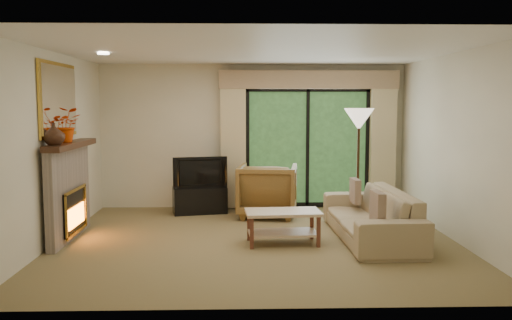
{
  "coord_description": "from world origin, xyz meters",
  "views": [
    {
      "loc": [
        -0.22,
        -7.35,
        1.9
      ],
      "look_at": [
        0.0,
        0.3,
        1.1
      ],
      "focal_mm": 38.0,
      "sensor_mm": 36.0,
      "label": 1
    }
  ],
  "objects_px": {
    "sofa": "(371,215)",
    "coffee_table": "(283,227)",
    "armchair": "(267,190)",
    "media_console": "(200,200)"
  },
  "relations": [
    {
      "from": "sofa",
      "to": "armchair",
      "type": "bearing_deg",
      "value": -140.25
    },
    {
      "from": "armchair",
      "to": "coffee_table",
      "type": "height_order",
      "value": "armchair"
    },
    {
      "from": "armchair",
      "to": "coffee_table",
      "type": "distance_m",
      "value": 1.82
    },
    {
      "from": "media_console",
      "to": "coffee_table",
      "type": "height_order",
      "value": "media_console"
    },
    {
      "from": "armchair",
      "to": "media_console",
      "type": "bearing_deg",
      "value": -6.87
    },
    {
      "from": "sofa",
      "to": "coffee_table",
      "type": "bearing_deg",
      "value": -80.98
    },
    {
      "from": "coffee_table",
      "to": "armchair",
      "type": "bearing_deg",
      "value": 90.02
    },
    {
      "from": "media_console",
      "to": "armchair",
      "type": "xyz_separation_m",
      "value": [
        1.16,
        -0.3,
        0.22
      ]
    },
    {
      "from": "armchair",
      "to": "coffee_table",
      "type": "bearing_deg",
      "value": 101.48
    },
    {
      "from": "sofa",
      "to": "coffee_table",
      "type": "height_order",
      "value": "sofa"
    }
  ]
}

